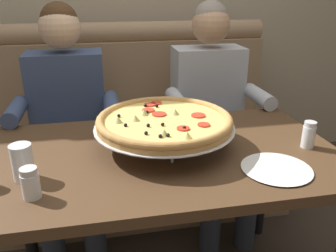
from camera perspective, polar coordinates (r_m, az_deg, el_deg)
The scene contains 9 objects.
booth_bench at distance 2.29m, azimuth -4.82°, elevation -2.48°, with size 1.78×0.78×1.13m.
dining_table at distance 1.41m, azimuth -0.94°, elevation -7.43°, with size 1.39×0.80×0.74m.
diner_left at distance 1.93m, azimuth -16.10°, elevation 1.89°, with size 0.54×0.64×1.27m.
diner_right at distance 2.01m, azimuth 7.23°, elevation 3.47°, with size 0.54×0.64×1.27m.
pizza at distance 1.38m, azimuth -0.60°, elevation 0.73°, with size 0.56×0.56×0.14m.
shaker_parmesan at distance 1.49m, azimuth 22.02°, elevation -1.62°, with size 0.05×0.05×0.11m.
shaker_oregano at distance 1.15m, azimuth -21.56°, elevation -9.00°, with size 0.06×0.06×0.10m.
plate_near_left at distance 1.29m, azimuth 17.36°, elevation -6.44°, with size 0.25×0.25×0.02m.
drinking_glass at distance 1.26m, azimuth -22.68°, elevation -5.78°, with size 0.07×0.07×0.12m.
Camera 1 is at (-0.22, -1.21, 1.34)m, focal length 37.22 mm.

